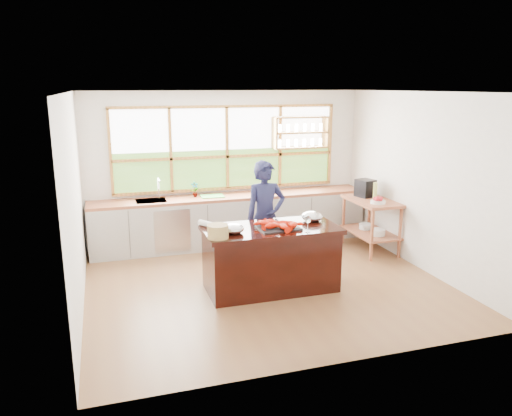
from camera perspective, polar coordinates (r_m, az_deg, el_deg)
name	(u,v)px	position (r m, az deg, el deg)	size (l,w,h in m)	color
ground_plane	(266,283)	(7.29, 1.15, -8.61)	(5.00, 5.00, 0.00)	brown
room_shell	(257,158)	(7.31, 0.12, 5.72)	(5.02, 4.52, 2.71)	silver
back_counter	(231,220)	(8.90, -2.89, -1.35)	(4.90, 0.63, 0.90)	#B2AFA8
right_shelf_unit	(371,217)	(8.74, 13.04, -0.96)	(0.62, 1.10, 0.90)	#A05231
island	(271,258)	(6.95, 1.69, -5.75)	(1.85, 0.90, 0.90)	black
cook	(265,217)	(7.52, 1.09, -1.03)	(0.62, 0.41, 1.71)	#191B3D
potted_plant	(195,189)	(8.70, -7.01, 2.14)	(0.14, 0.10, 0.27)	slate
cutting_board	(212,196)	(8.72, -5.03, 1.36)	(0.40, 0.30, 0.01)	green
espresso_machine	(365,188)	(8.86, 12.37, 2.24)	(0.27, 0.28, 0.30)	black
wine_bottle	(375,191)	(8.67, 13.46, 1.90)	(0.07, 0.07, 0.29)	#B6C05A
fruit_bowl	(378,201)	(8.42, 13.77, 0.80)	(0.25, 0.25, 0.11)	silver
slate_board	(278,228)	(6.76, 2.57, -2.28)	(0.55, 0.40, 0.02)	black
lobster_pile	(278,225)	(6.73, 2.54, -1.91)	(0.55, 0.48, 0.08)	#C50F03
mixing_bowl_left	(234,229)	(6.53, -2.59, -2.39)	(0.28, 0.28, 0.13)	silver
mixing_bowl_right	(312,216)	(7.16, 6.42, -0.97)	(0.30, 0.30, 0.15)	silver
wine_glass	(308,220)	(6.59, 5.94, -1.38)	(0.08, 0.08, 0.22)	white
wicker_basket	(218,231)	(6.33, -4.38, -2.69)	(0.27, 0.27, 0.17)	tan
parchment_roll	(207,224)	(6.85, -5.58, -1.84)	(0.08, 0.08, 0.30)	silver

